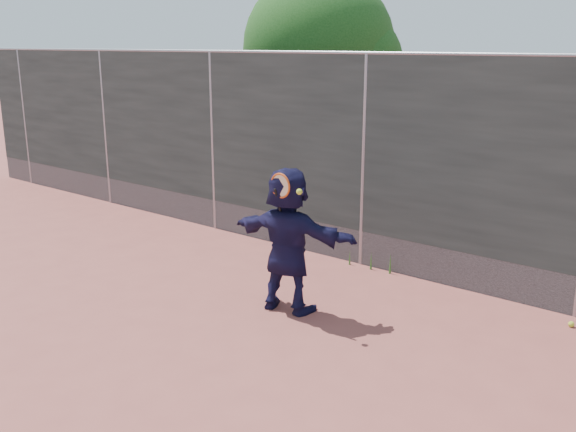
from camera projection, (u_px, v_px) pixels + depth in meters
The scene contains 7 objects.
ground at pixel (182, 349), 6.78m from camera, with size 80.00×80.00×0.00m, color #9E4C42.
player at pixel (288, 240), 7.58m from camera, with size 1.63×0.52×1.76m, color #161438.
ball_ground at pixel (571, 324), 7.30m from camera, with size 0.07×0.07×0.07m, color #B8D12E.
fence at pixel (364, 157), 9.00m from camera, with size 20.00×0.06×3.03m.
swing_action at pixel (282, 188), 7.20m from camera, with size 0.49×0.17×0.51m.
tree_left at pixel (326, 53), 12.67m from camera, with size 3.15×3.00×4.53m.
weed_clump at pixel (374, 261), 9.12m from camera, with size 0.68×0.07×0.30m.
Camera 1 is at (4.75, -4.11, 3.13)m, focal length 40.00 mm.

